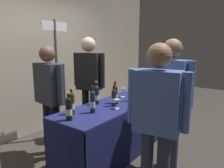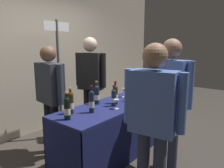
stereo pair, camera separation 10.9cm
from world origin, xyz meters
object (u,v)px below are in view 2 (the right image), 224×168
featured_wine_bottle (92,101)px  wine_glass_near_taster (116,102)px  wine_glass_near_vendor (124,91)px  wine_glass_mid (138,89)px  display_bottle_0 (114,97)px  flower_vase (134,92)px  booth_signpost (59,69)px  tasting_table (112,121)px  vendor_presenter (91,79)px  taster_foreground_right (153,115)px

featured_wine_bottle → wine_glass_near_taster: bearing=-24.7°
wine_glass_near_vendor → wine_glass_mid: bearing=-16.8°
display_bottle_0 → flower_vase: size_ratio=0.78×
wine_glass_near_taster → booth_signpost: 1.30m
display_bottle_0 → wine_glass_near_taster: (-0.08, -0.11, -0.03)m
display_bottle_0 → flower_vase: (0.40, -0.07, 0.01)m
tasting_table → wine_glass_near_vendor: bearing=15.8°
wine_glass_mid → wine_glass_near_taster: bearing=-166.7°
flower_vase → booth_signpost: size_ratio=0.19×
wine_glass_near_taster → flower_vase: flower_vase is taller
flower_vase → vendor_presenter: 0.82m
tasting_table → display_bottle_0: display_bottle_0 is taller
wine_glass_mid → wine_glass_near_taster: wine_glass_mid is taller
tasting_table → wine_glass_mid: (0.77, 0.05, 0.33)m
wine_glass_near_vendor → wine_glass_near_taster: bearing=-153.3°
tasting_table → vendor_presenter: 0.89m
wine_glass_mid → vendor_presenter: size_ratio=0.08×
display_bottle_0 → taster_foreground_right: 1.04m
featured_wine_bottle → taster_foreground_right: bearing=-99.1°
featured_wine_bottle → display_bottle_0: (0.40, -0.04, -0.02)m
vendor_presenter → booth_signpost: 0.56m
wine_glass_mid → vendor_presenter: 0.83m
tasting_table → featured_wine_bottle: bearing=-178.1°
display_bottle_0 → wine_glass_near_vendor: 0.54m
wine_glass_mid → vendor_presenter: (-0.50, 0.63, 0.18)m
vendor_presenter → flower_vase: bearing=-6.4°
display_bottle_0 → wine_glass_mid: display_bottle_0 is taller
tasting_table → wine_glass_mid: size_ratio=13.81×
featured_wine_bottle → wine_glass_mid: featured_wine_bottle is taller
featured_wine_bottle → booth_signpost: 1.19m
tasting_table → wine_glass_near_taster: size_ratio=14.11×
tasting_table → vendor_presenter: size_ratio=1.04×
featured_wine_bottle → booth_signpost: bearing=72.3°
wine_glass_near_vendor → wine_glass_mid: 0.31m
vendor_presenter → display_bottle_0: bearing=-35.5°
flower_vase → wine_glass_mid: bearing=22.8°
wine_glass_near_taster → vendor_presenter: 0.94m
flower_vase → taster_foreground_right: bearing=-139.0°
display_bottle_0 → booth_signpost: (-0.04, 1.14, 0.31)m
wine_glass_mid → flower_vase: (-0.40, -0.17, 0.04)m
featured_wine_bottle → taster_foreground_right: size_ratio=0.21×
flower_vase → taster_foreground_right: 1.25m
wine_glass_near_vendor → flower_vase: (-0.11, -0.26, 0.03)m
featured_wine_bottle → flower_vase: size_ratio=0.90×
wine_glass_mid → flower_vase: size_ratio=0.34×
display_bottle_0 → booth_signpost: size_ratio=0.15×
display_bottle_0 → wine_glass_near_vendor: display_bottle_0 is taller
tasting_table → taster_foreground_right: size_ratio=1.11×
featured_wine_bottle → display_bottle_0: size_ratio=1.16×
wine_glass_near_vendor → flower_vase: 0.28m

